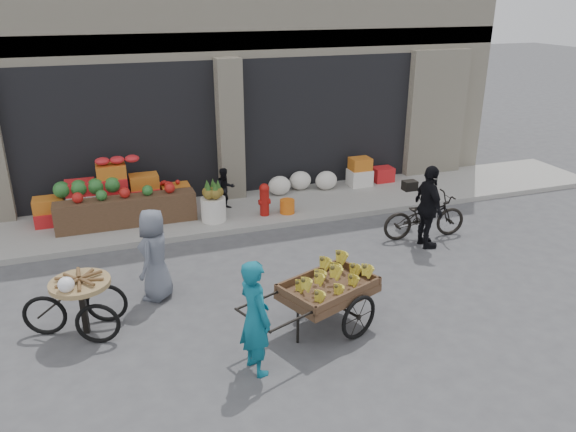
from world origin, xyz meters
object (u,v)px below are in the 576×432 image
object	(u,v)px
orange_bucket	(287,206)
tricycle_cart	(81,298)
bicycle	(424,216)
cyclist	(428,207)
banana_cart	(326,288)
vendor_woman	(255,317)
vendor_grey	(155,255)
seated_person	(225,189)
fire_hydrant	(264,198)
pineapple_bin	(214,209)

from	to	relation	value
orange_bucket	tricycle_cart	bearing A→B (deg)	-142.48
bicycle	cyclist	distance (m)	0.57
banana_cart	cyclist	world-z (taller)	cyclist
orange_bucket	vendor_woman	bearing A→B (deg)	-113.68
banana_cart	vendor_grey	world-z (taller)	vendor_grey
bicycle	seated_person	bearing A→B (deg)	58.76
tricycle_cart	bicycle	size ratio (longest dim) A/B	0.85
orange_bucket	vendor_grey	distance (m)	4.03
fire_hydrant	tricycle_cart	bearing A→B (deg)	-138.51
banana_cart	bicycle	world-z (taller)	banana_cart
orange_bucket	vendor_woman	xyz separation A→B (m)	(-2.14, -4.88, 0.52)
vendor_woman	cyclist	xyz separation A→B (m)	(4.17, 2.60, 0.02)
pineapple_bin	fire_hydrant	distance (m)	1.11
pineapple_bin	seated_person	world-z (taller)	seated_person
banana_cart	cyclist	distance (m)	3.58
tricycle_cart	vendor_woman	bearing A→B (deg)	-23.77
tricycle_cart	bicycle	world-z (taller)	tricycle_cart
banana_cart	vendor_woman	xyz separation A→B (m)	(-1.22, -0.58, 0.10)
orange_bucket	bicycle	size ratio (longest dim) A/B	0.19
fire_hydrant	cyclist	bearing A→B (deg)	-42.64
fire_hydrant	cyclist	size ratio (longest dim) A/B	0.44
pineapple_bin	seated_person	bearing A→B (deg)	56.31
seated_person	tricycle_cart	distance (m)	4.96
tricycle_cart	cyclist	size ratio (longest dim) A/B	0.90
vendor_grey	cyclist	world-z (taller)	cyclist
banana_cart	vendor_woman	world-z (taller)	vendor_woman
fire_hydrant	tricycle_cart	distance (m)	4.96
vendor_grey	tricycle_cart	bearing A→B (deg)	-28.31
pineapple_bin	tricycle_cart	xyz separation A→B (m)	(-2.62, -3.34, 0.20)
orange_bucket	vendor_woman	distance (m)	5.35
vendor_woman	seated_person	bearing A→B (deg)	-23.81
orange_bucket	pineapple_bin	bearing A→B (deg)	176.42
pineapple_bin	banana_cart	bearing A→B (deg)	-81.26
orange_bucket	vendor_grey	bearing A→B (deg)	-140.63
fire_hydrant	cyclist	distance (m)	3.45
vendor_woman	vendor_grey	size ratio (longest dim) A/B	1.05
seated_person	cyclist	size ratio (longest dim) A/B	0.57
pineapple_bin	cyclist	xyz separation A→B (m)	(3.63, -2.38, 0.44)
orange_bucket	cyclist	xyz separation A→B (m)	(2.03, -2.28, 0.54)
tricycle_cart	vendor_grey	distance (m)	1.33
pineapple_bin	banana_cart	xyz separation A→B (m)	(0.68, -4.40, 0.31)
pineapple_bin	cyclist	bearing A→B (deg)	-33.25
orange_bucket	cyclist	bearing A→B (deg)	-48.31
banana_cart	tricycle_cart	xyz separation A→B (m)	(-3.29, 1.06, -0.12)
pineapple_bin	vendor_woman	bearing A→B (deg)	-96.19
vendor_woman	tricycle_cart	world-z (taller)	vendor_woman
pineapple_bin	seated_person	size ratio (longest dim) A/B	0.56
pineapple_bin	cyclist	distance (m)	4.36
pineapple_bin	cyclist	world-z (taller)	cyclist
vendor_woman	tricycle_cart	bearing A→B (deg)	37.44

